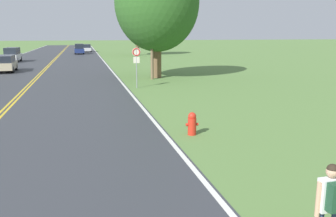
{
  "coord_description": "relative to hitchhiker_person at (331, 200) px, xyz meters",
  "views": [
    {
      "loc": [
        3.92,
        -2.7,
        3.82
      ],
      "look_at": [
        7.22,
        10.96,
        0.84
      ],
      "focal_mm": 38.0,
      "sensor_mm": 36.0,
      "label": 1
    }
  ],
  "objects": [
    {
      "name": "hitchhiker_person",
      "position": [
        0.0,
        0.0,
        0.0
      ],
      "size": [
        0.56,
        0.41,
        1.65
      ],
      "rotation": [
        0.0,
        0.0,
        1.62
      ],
      "color": "navy",
      "rests_on": "ground"
    },
    {
      "name": "fire_hydrant",
      "position": [
        -0.08,
        7.73,
        -0.56
      ],
      "size": [
        0.49,
        0.33,
        0.88
      ],
      "color": "red",
      "rests_on": "ground"
    },
    {
      "name": "car_white_suv_mid_near",
      "position": [
        -13.2,
        47.48,
        -0.02
      ],
      "size": [
        1.85,
        4.66,
        1.93
      ],
      "rotation": [
        0.0,
        0.0,
        1.55
      ],
      "color": "black",
      "rests_on": "ground"
    },
    {
      "name": "utility_pole_midground",
      "position": [
        1.67,
        24.63,
        2.98
      ],
      "size": [
        1.8,
        0.24,
        7.68
      ],
      "color": "brown",
      "rests_on": "ground"
    },
    {
      "name": "traffic_sign",
      "position": [
        -0.33,
        20.05,
        1.14
      ],
      "size": [
        0.6,
        0.1,
        2.84
      ],
      "color": "gray",
      "rests_on": "ground"
    },
    {
      "name": "car_champagne_suv_approaching",
      "position": [
        -11.58,
        33.97,
        -0.13
      ],
      "size": [
        2.02,
        4.9,
        1.65
      ],
      "rotation": [
        0.0,
        0.0,
        1.62
      ],
      "color": "black",
      "rests_on": "ground"
    },
    {
      "name": "car_dark_blue_van_mid_far",
      "position": [
        -4.45,
        64.43,
        -0.04
      ],
      "size": [
        1.87,
        4.04,
        1.91
      ],
      "rotation": [
        0.0,
        0.0,
        -1.53
      ],
      "color": "black",
      "rests_on": "ground"
    },
    {
      "name": "tree_behind_sign",
      "position": [
        2.33,
        25.6,
        5.33
      ],
      "size": [
        7.14,
        7.14,
        10.46
      ],
      "color": "brown",
      "rests_on": "ground"
    },
    {
      "name": "tree_left_verge",
      "position": [
        5.6,
        58.08,
        6.25
      ],
      "size": [
        6.59,
        6.59,
        11.08
      ],
      "color": "brown",
      "rests_on": "ground"
    },
    {
      "name": "car_silver_hatchback_receding",
      "position": [
        -2.91,
        71.6,
        -0.17
      ],
      "size": [
        1.94,
        3.68,
        1.6
      ],
      "rotation": [
        0.0,
        0.0,
        -1.62
      ],
      "color": "black",
      "rests_on": "ground"
    }
  ]
}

